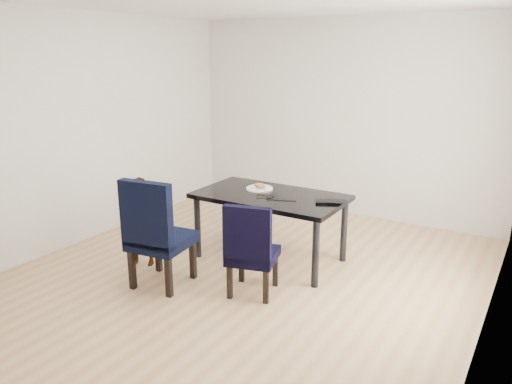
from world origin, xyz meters
The scene contains 13 objects.
floor centered at (0.00, 0.00, -0.01)m, with size 4.50×5.00×0.01m, color tan.
wall_back centered at (0.00, 2.50, 1.35)m, with size 4.50×0.01×2.70m, color beige.
wall_front centered at (0.00, -2.50, 1.35)m, with size 4.50×0.01×2.70m, color white.
wall_left centered at (-2.25, 0.00, 1.35)m, with size 0.01×5.00×2.70m, color beige.
wall_right centered at (2.25, 0.00, 1.35)m, with size 0.01×5.00×2.70m, color silver.
dining_table centered at (0.00, 0.50, 0.38)m, with size 1.60×0.90×0.75m, color black.
chair_left centered at (-0.61, -0.58, 0.55)m, with size 0.53×0.55×1.11m, color black.
chair_right centered at (0.26, -0.28, 0.46)m, with size 0.44×0.46×0.92m, color black.
child centered at (-1.11, -0.34, 0.48)m, with size 0.35×0.23×0.96m, color orange.
plate centered at (-0.21, 0.62, 0.76)m, with size 0.30×0.30×0.02m, color silver.
sandwich centered at (-0.19, 0.61, 0.80)m, with size 0.15×0.07×0.06m, color #996636.
laptop centered at (0.67, 0.59, 0.76)m, with size 0.32×0.20×0.03m, color black.
cable_tangle centered at (0.02, 0.33, 0.75)m, with size 0.16×0.16×0.01m, color black.
Camera 1 is at (2.56, -4.01, 2.25)m, focal length 35.00 mm.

